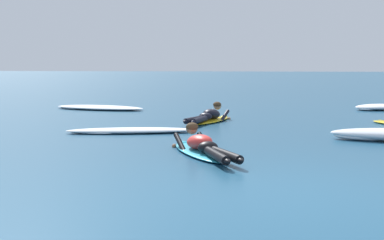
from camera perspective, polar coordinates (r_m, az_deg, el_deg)
ground_plane at (r=16.70m, az=7.43°, el=0.70°), size 120.00×120.00×0.00m
surfer_near at (r=9.28m, az=1.11°, el=-2.81°), size 1.49×2.59×0.54m
surfer_far at (r=14.17m, az=1.81°, el=0.35°), size 1.16×2.43×0.53m
whitewater_front at (r=18.04m, az=-9.51°, el=1.28°), size 3.21×1.70×0.13m
whitewater_mid_left at (r=12.13m, az=-6.32°, el=-1.09°), size 2.87×1.05×0.12m
whitewater_far_band at (r=18.64m, az=18.73°, el=1.27°), size 1.83×1.43×0.19m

